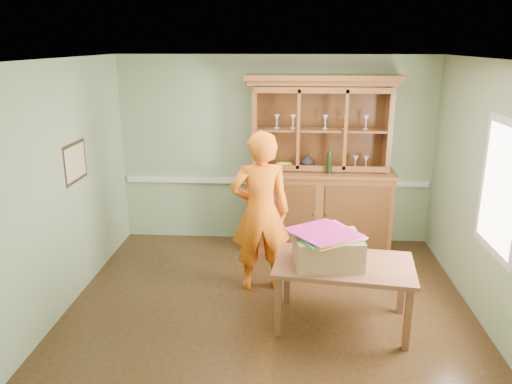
# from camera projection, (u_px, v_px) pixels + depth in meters

# --- Properties ---
(floor) EXTENTS (4.50, 4.50, 0.00)m
(floor) POSITION_uv_depth(u_px,v_px,m) (270.00, 303.00, 5.69)
(floor) COLOR #493017
(floor) RESTS_ON ground
(ceiling) EXTENTS (4.50, 4.50, 0.00)m
(ceiling) POSITION_uv_depth(u_px,v_px,m) (272.00, 59.00, 4.91)
(ceiling) COLOR white
(ceiling) RESTS_ON wall_back
(wall_back) EXTENTS (4.50, 0.00, 4.50)m
(wall_back) POSITION_uv_depth(u_px,v_px,m) (276.00, 151.00, 7.21)
(wall_back) COLOR #8AA179
(wall_back) RESTS_ON floor
(wall_left) EXTENTS (0.00, 4.00, 4.00)m
(wall_left) POSITION_uv_depth(u_px,v_px,m) (65.00, 186.00, 5.44)
(wall_left) COLOR #8AA179
(wall_left) RESTS_ON floor
(wall_right) EXTENTS (0.00, 4.00, 4.00)m
(wall_right) POSITION_uv_depth(u_px,v_px,m) (488.00, 194.00, 5.16)
(wall_right) COLOR #8AA179
(wall_right) RESTS_ON floor
(wall_front) EXTENTS (4.50, 0.00, 4.50)m
(wall_front) POSITION_uv_depth(u_px,v_px,m) (260.00, 274.00, 3.38)
(wall_front) COLOR #8AA179
(wall_front) RESTS_ON floor
(chair_rail) EXTENTS (4.41, 0.05, 0.08)m
(chair_rail) POSITION_uv_depth(u_px,v_px,m) (275.00, 181.00, 7.31)
(chair_rail) COLOR silver
(chair_rail) RESTS_ON wall_back
(framed_map) EXTENTS (0.03, 0.60, 0.46)m
(framed_map) POSITION_uv_depth(u_px,v_px,m) (76.00, 162.00, 5.66)
(framed_map) COLOR #301F13
(framed_map) RESTS_ON wall_left
(window_panel) EXTENTS (0.03, 0.96, 1.36)m
(window_panel) POSITION_uv_depth(u_px,v_px,m) (499.00, 188.00, 4.83)
(window_panel) COLOR silver
(window_panel) RESTS_ON wall_right
(china_hutch) EXTENTS (2.08, 0.69, 2.44)m
(china_hutch) POSITION_uv_depth(u_px,v_px,m) (319.00, 190.00, 7.04)
(china_hutch) COLOR brown
(china_hutch) RESTS_ON floor
(dining_table) EXTENTS (1.49, 1.01, 0.70)m
(dining_table) POSITION_uv_depth(u_px,v_px,m) (344.00, 270.00, 5.11)
(dining_table) COLOR brown
(dining_table) RESTS_ON floor
(cardboard_box) EXTENTS (0.71, 0.59, 0.31)m
(cardboard_box) POSITION_uv_depth(u_px,v_px,m) (327.00, 250.00, 5.02)
(cardboard_box) COLOR tan
(cardboard_box) RESTS_ON dining_table
(kite_stack) EXTENTS (0.78, 0.78, 0.05)m
(kite_stack) POSITION_uv_depth(u_px,v_px,m) (325.00, 234.00, 4.96)
(kite_stack) COLOR yellow
(kite_stack) RESTS_ON cardboard_box
(person) EXTENTS (0.76, 0.56, 1.92)m
(person) POSITION_uv_depth(u_px,v_px,m) (260.00, 212.00, 5.80)
(person) COLOR orange
(person) RESTS_ON floor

